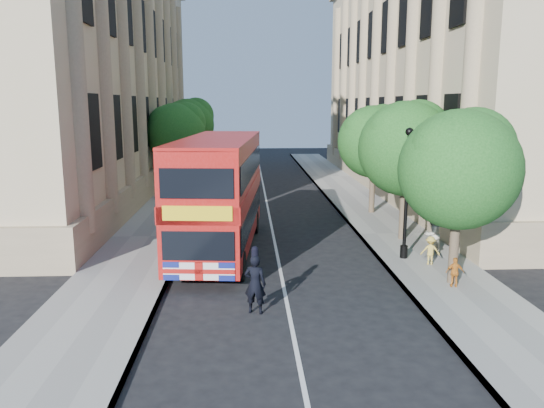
{
  "coord_description": "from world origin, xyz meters",
  "views": [
    {
      "loc": [
        -1.21,
        -14.11,
        6.19
      ],
      "look_at": [
        -0.25,
        6.28,
        2.3
      ],
      "focal_mm": 35.0,
      "sensor_mm": 36.0,
      "label": 1
    }
  ],
  "objects": [
    {
      "name": "ground",
      "position": [
        0.0,
        0.0,
        0.0
      ],
      "size": [
        120.0,
        120.0,
        0.0
      ],
      "primitive_type": "plane",
      "color": "black",
      "rests_on": "ground"
    },
    {
      "name": "pavement_right",
      "position": [
        5.75,
        10.0,
        0.06
      ],
      "size": [
        3.5,
        80.0,
        0.12
      ],
      "primitive_type": "cube",
      "color": "gray",
      "rests_on": "ground"
    },
    {
      "name": "pavement_left",
      "position": [
        -5.75,
        10.0,
        0.06
      ],
      "size": [
        3.5,
        80.0,
        0.12
      ],
      "primitive_type": "cube",
      "color": "gray",
      "rests_on": "ground"
    },
    {
      "name": "building_right",
      "position": [
        13.8,
        24.0,
        9.0
      ],
      "size": [
        12.0,
        38.0,
        18.0
      ],
      "primitive_type": "cube",
      "color": "#C2B186",
      "rests_on": "ground"
    },
    {
      "name": "building_left",
      "position": [
        -13.8,
        24.0,
        9.0
      ],
      "size": [
        12.0,
        38.0,
        18.0
      ],
      "primitive_type": "cube",
      "color": "#C2B186",
      "rests_on": "ground"
    },
    {
      "name": "tree_right_near",
      "position": [
        5.84,
        3.03,
        4.25
      ],
      "size": [
        4.0,
        4.0,
        6.08
      ],
      "color": "#473828",
      "rests_on": "ground"
    },
    {
      "name": "tree_right_mid",
      "position": [
        5.84,
        9.03,
        4.45
      ],
      "size": [
        4.2,
        4.2,
        6.37
      ],
      "color": "#473828",
      "rests_on": "ground"
    },
    {
      "name": "tree_right_far",
      "position": [
        5.84,
        15.03,
        4.31
      ],
      "size": [
        4.0,
        4.0,
        6.15
      ],
      "color": "#473828",
      "rests_on": "ground"
    },
    {
      "name": "tree_left_far",
      "position": [
        -5.96,
        22.03,
        4.44
      ],
      "size": [
        4.0,
        4.0,
        6.3
      ],
      "color": "#473828",
      "rests_on": "ground"
    },
    {
      "name": "tree_left_back",
      "position": [
        -5.96,
        30.03,
        4.71
      ],
      "size": [
        4.2,
        4.2,
        6.65
      ],
      "color": "#473828",
      "rests_on": "ground"
    },
    {
      "name": "lamp_post",
      "position": [
        5.0,
        6.0,
        2.51
      ],
      "size": [
        0.32,
        0.32,
        5.16
      ],
      "color": "black",
      "rests_on": "pavement_right"
    },
    {
      "name": "double_decker_bus",
      "position": [
        -2.37,
        7.6,
        2.61
      ],
      "size": [
        3.57,
        10.41,
        4.72
      ],
      "rotation": [
        0.0,
        0.0,
        -0.09
      ],
      "color": "#A50E0B",
      "rests_on": "ground"
    },
    {
      "name": "box_van",
      "position": [
        -2.9,
        10.65,
        1.36
      ],
      "size": [
        2.06,
        4.9,
        2.79
      ],
      "rotation": [
        0.0,
        0.0,
        0.01
      ],
      "color": "black",
      "rests_on": "ground"
    },
    {
      "name": "police_constable",
      "position": [
        -1.01,
        0.91,
        0.9
      ],
      "size": [
        0.75,
        0.59,
        1.81
      ],
      "primitive_type": "imported",
      "rotation": [
        0.0,
        0.0,
        2.88
      ],
      "color": "black",
      "rests_on": "ground"
    },
    {
      "name": "woman_pedestrian",
      "position": [
        6.29,
        6.49,
        0.94
      ],
      "size": [
        1.01,
        0.96,
        1.65
      ],
      "primitive_type": "imported",
      "rotation": [
        0.0,
        0.0,
        3.71
      ],
      "color": "beige",
      "rests_on": "pavement_right"
    },
    {
      "name": "child_a",
      "position": [
        5.71,
        2.56,
        0.63
      ],
      "size": [
        0.63,
        0.34,
        1.01
      ],
      "primitive_type": "imported",
      "rotation": [
        0.0,
        0.0,
        2.98
      ],
      "color": "orange",
      "rests_on": "pavement_right"
    },
    {
      "name": "child_b",
      "position": [
        5.75,
        5.09,
        0.67
      ],
      "size": [
        0.78,
        0.56,
        1.1
      ],
      "primitive_type": "imported",
      "rotation": [
        0.0,
        0.0,
        2.92
      ],
      "color": "gold",
      "rests_on": "pavement_right"
    }
  ]
}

